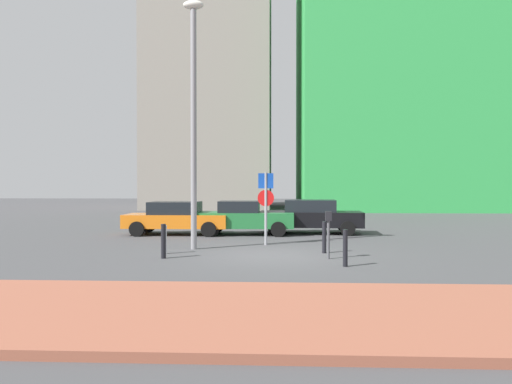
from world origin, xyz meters
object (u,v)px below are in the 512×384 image
at_px(street_lamp, 194,106).
at_px(traffic_bollard_edge, 345,248).
at_px(traffic_bollard_far, 163,241).
at_px(traffic_bollard_mid, 324,237).
at_px(parked_car_orange, 177,217).
at_px(parked_car_black, 311,216).
at_px(traffic_bollard_near, 165,239).
at_px(parking_sign_post, 266,200).
at_px(parked_car_green, 245,217).
at_px(parking_meter, 328,228).

bearing_deg(street_lamp, traffic_bollard_edge, -34.51).
bearing_deg(traffic_bollard_far, traffic_bollard_mid, 14.86).
bearing_deg(parked_car_orange, traffic_bollard_edge, -51.38).
height_order(parked_car_black, traffic_bollard_mid, parked_car_black).
distance_m(street_lamp, traffic_bollard_near, 4.60).
distance_m(parking_sign_post, traffic_bollard_mid, 2.98).
bearing_deg(parking_sign_post, parked_car_green, 106.15).
distance_m(parked_car_orange, traffic_bollard_near, 5.80).
height_order(parked_car_orange, traffic_bollard_mid, parked_car_orange).
bearing_deg(parked_car_orange, traffic_bollard_near, -81.41).
relative_size(parking_sign_post, street_lamp, 0.31).
bearing_deg(traffic_bollard_mid, traffic_bollard_far, -165.14).
bearing_deg(parked_car_black, parking_meter, -89.95).
relative_size(parked_car_green, street_lamp, 0.49).
height_order(parking_sign_post, traffic_bollard_edge, parking_sign_post).
height_order(street_lamp, traffic_bollard_edge, street_lamp).
distance_m(parking_meter, traffic_bollard_edge, 1.39).
height_order(parked_car_orange, parked_car_black, parked_car_black).
xyz_separation_m(parked_car_orange, parking_meter, (5.94, -6.53, 0.16)).
xyz_separation_m(parked_car_black, street_lamp, (-4.34, -5.35, 4.07)).
bearing_deg(parking_meter, street_lamp, 156.33).
bearing_deg(traffic_bollard_edge, street_lamp, 145.49).
bearing_deg(traffic_bollard_near, parking_sign_post, 36.65).
bearing_deg(parking_meter, parked_car_orange, 132.31).
xyz_separation_m(parking_sign_post, parking_meter, (1.93, -3.15, -0.74)).
xyz_separation_m(parking_sign_post, traffic_bollard_far, (-2.97, -3.27, -1.14)).
bearing_deg(traffic_bollard_far, parking_sign_post, 47.77).
bearing_deg(traffic_bollard_mid, street_lamp, 170.41).
xyz_separation_m(parked_car_green, traffic_bollard_near, (-2.14, -5.83, -0.30)).
xyz_separation_m(parked_car_green, parked_car_black, (2.93, 0.63, 0.03)).
distance_m(parking_sign_post, traffic_bollard_near, 4.11).
height_order(parked_car_orange, traffic_bollard_near, parked_car_orange).
bearing_deg(traffic_bollard_near, parked_car_green, 69.81).
height_order(parked_car_black, parking_sign_post, parking_sign_post).
bearing_deg(parked_car_orange, traffic_bollard_mid, -42.05).
distance_m(parked_car_black, traffic_bollard_near, 8.22).
xyz_separation_m(parked_car_orange, parked_car_black, (5.94, 0.73, 0.04)).
height_order(traffic_bollard_far, traffic_bollard_edge, traffic_bollard_far).
xyz_separation_m(parking_sign_post, traffic_bollard_edge, (2.23, -4.44, -1.16)).
xyz_separation_m(parked_car_orange, traffic_bollard_near, (0.87, -5.73, -0.30)).
bearing_deg(traffic_bollard_edge, traffic_bollard_far, 167.31).
bearing_deg(parking_meter, traffic_bollard_edge, -76.67).
height_order(parked_car_orange, traffic_bollard_edge, parked_car_orange).
height_order(traffic_bollard_mid, traffic_bollard_edge, traffic_bollard_mid).
bearing_deg(parked_car_orange, parking_sign_post, -40.11).
xyz_separation_m(parked_car_black, traffic_bollard_near, (-5.07, -6.46, -0.34)).
distance_m(parked_car_orange, traffic_bollard_mid, 8.00).
bearing_deg(parking_meter, traffic_bollard_near, 171.04).
height_order(parking_meter, traffic_bollard_near, parking_meter).
bearing_deg(parked_car_green, parking_sign_post, -73.85).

